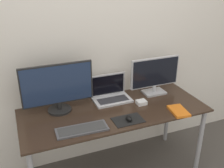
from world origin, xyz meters
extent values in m
cube|color=silver|center=(0.00, 0.74, 1.25)|extent=(7.00, 0.05, 2.50)
cube|color=#332319|center=(0.00, 0.34, 0.72)|extent=(1.66, 0.67, 0.02)
cylinder|color=#99999E|center=(0.78, 0.05, 0.35)|extent=(0.04, 0.04, 0.71)
cylinder|color=#99999E|center=(-0.78, 0.62, 0.35)|extent=(0.04, 0.04, 0.71)
cylinder|color=#99999E|center=(0.78, 0.62, 0.35)|extent=(0.04, 0.04, 0.71)
cylinder|color=black|center=(-0.46, 0.50, 0.74)|extent=(0.21, 0.21, 0.02)
cylinder|color=black|center=(-0.46, 0.50, 0.78)|extent=(0.04, 0.04, 0.07)
cube|color=black|center=(-0.46, 0.51, 0.98)|extent=(0.62, 0.02, 0.36)
cube|color=#1E2D4C|center=(-0.46, 0.49, 0.98)|extent=(0.59, 0.01, 0.34)
cube|color=#B2B2B7|center=(0.50, 0.50, 0.74)|extent=(0.22, 0.15, 0.02)
cylinder|color=#B2B2B7|center=(0.50, 0.50, 0.78)|extent=(0.04, 0.04, 0.07)
cube|color=#B2B2B7|center=(0.50, 0.51, 0.95)|extent=(0.52, 0.02, 0.30)
cube|color=black|center=(0.50, 0.49, 0.95)|extent=(0.49, 0.01, 0.27)
cube|color=silver|center=(0.05, 0.50, 0.73)|extent=(0.35, 0.22, 0.02)
cube|color=#2D2D33|center=(0.05, 0.49, 0.75)|extent=(0.29, 0.12, 0.00)
cube|color=silver|center=(0.05, 0.62, 0.85)|extent=(0.35, 0.01, 0.21)
cube|color=black|center=(0.05, 0.61, 0.85)|extent=(0.32, 0.00, 0.19)
cube|color=#4C4C51|center=(-0.36, 0.13, 0.73)|extent=(0.41, 0.16, 0.02)
cube|color=#383838|center=(-0.36, 0.13, 0.74)|extent=(0.38, 0.13, 0.00)
cube|color=black|center=(0.04, 0.13, 0.73)|extent=(0.25, 0.17, 0.00)
ellipsoid|color=black|center=(0.04, 0.12, 0.75)|extent=(0.05, 0.08, 0.04)
cube|color=orange|center=(0.51, 0.09, 0.74)|extent=(0.16, 0.23, 0.02)
cube|color=white|center=(0.51, 0.09, 0.74)|extent=(0.16, 0.22, 0.02)
cube|color=white|center=(0.27, 0.34, 0.74)|extent=(0.09, 0.08, 0.04)
camera|label=1|loc=(-0.79, -1.56, 1.90)|focal=42.00mm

